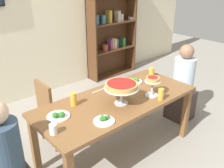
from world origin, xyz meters
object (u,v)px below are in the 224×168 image
Objects in this scene: salad_plate_near_diner at (134,81)px; beer_glass_amber_spare at (73,99)px; water_glass_clear_near at (53,129)px; beer_glass_amber_short at (161,94)px; deep_dish_pizza_stand at (121,87)px; beer_glass_amber_tall at (152,72)px; cutlery_fork_near at (98,91)px; salad_plate_spare at (104,120)px; salad_plate_far_diner at (58,116)px; bookshelf at (111,22)px; diner_head_west at (8,168)px; cutlery_knife_near at (116,86)px; chair_far_left at (54,109)px; personal_pizza_stand at (152,83)px; diner_head_east at (182,88)px; dining_table at (118,106)px.

beer_glass_amber_spare is at bearing -179.83° from salad_plate_near_diner.
beer_glass_amber_short is at bearing -10.07° from water_glass_clear_near.
deep_dish_pizza_stand is 0.64m from salad_plate_near_diner.
beer_glass_amber_tall is 0.83m from cutlery_fork_near.
beer_glass_amber_short is (0.76, -0.07, 0.05)m from salad_plate_spare.
salad_plate_spare is 0.76m from beer_glass_amber_short.
salad_plate_far_diner is at bearing 50.46° from water_glass_clear_near.
salad_plate_near_diner is (-1.17, -1.81, -0.38)m from bookshelf.
diner_head_west is 1.52m from cutlery_knife_near.
cutlery_fork_near is at bearing 48.92° from chair_far_left.
beer_glass_amber_tall is at bearing 49.25° from beer_glass_amber_short.
chair_far_left is at bearing 153.45° from salad_plate_near_diner.
beer_glass_amber_spare reaches higher than cutlery_knife_near.
personal_pizza_stand is (0.39, -0.09, -0.04)m from deep_dish_pizza_stand.
salad_plate_near_diner is 1.17× the size of cutlery_knife_near.
bookshelf reaches higher than beer_glass_amber_spare.
cutlery_knife_near is (0.63, 0.51, -0.02)m from salad_plate_spare.
salad_plate_spare is (-0.76, -0.06, -0.15)m from personal_pizza_stand.
personal_pizza_stand is at bearing -108.07° from salad_plate_near_diner.
salad_plate_far_diner is at bearing -174.47° from salad_plate_near_diner.
water_glass_clear_near is at bearing 2.29° from diner_head_east.
personal_pizza_stand is at bearing -120.52° from bookshelf.
personal_pizza_stand reaches higher than beer_glass_amber_tall.
bookshelf is 2.31m from cutlery_knife_near.
chair_far_left is (-0.46, 0.68, -0.17)m from dining_table.
deep_dish_pizza_stand is at bearing -149.49° from salad_plate_near_diner.
personal_pizza_stand is at bearing 125.10° from cutlery_fork_near.
dining_table is 0.81m from beer_glass_amber_tall.
bookshelf reaches higher than cutlery_fork_near.
bookshelf is 1.92× the size of diner_head_west.
cutlery_fork_near is at bearing 127.32° from personal_pizza_stand.
diner_head_east reaches higher than personal_pizza_stand.
beer_glass_amber_tall is at bearing 19.86° from salad_plate_spare.
personal_pizza_stand is 0.66m from cutlery_fork_near.
salad_plate_spare is at bearing -175.59° from personal_pizza_stand.
cutlery_fork_near reaches higher than dining_table.
chair_far_left is 0.69m from salad_plate_far_diner.
cutlery_fork_near is (0.01, 0.41, -0.20)m from deep_dish_pizza_stand.
diner_head_east is 1.01m from beer_glass_amber_short.
water_glass_clear_near is at bearing -19.22° from diner_head_west.
beer_glass_amber_tall is at bearing -1.39° from beer_glass_amber_spare.
beer_glass_amber_short is (0.80, -1.01, 0.32)m from chair_far_left.
diner_head_east is at bearing 67.63° from chair_far_left.
beer_glass_amber_tall reaches higher than dining_table.
deep_dish_pizza_stand reaches higher than salad_plate_far_diner.
salad_plate_near_diner is 0.27m from cutlery_knife_near.
beer_glass_amber_tall is (0.82, 0.28, -0.14)m from deep_dish_pizza_stand.
deep_dish_pizza_stand is 1.64× the size of salad_plate_far_diner.
diner_head_east reaches higher than chair_far_left.
dining_table is at bearing -156.67° from salad_plate_near_diner.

